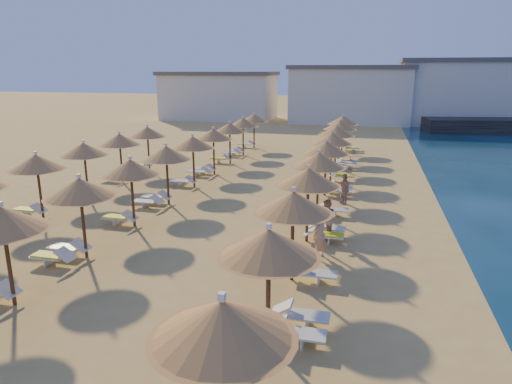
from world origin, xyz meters
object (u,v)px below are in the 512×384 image
(parasol_row_west, at_px, (166,154))
(beachgoer_c, at_px, (344,189))
(parasol_row_east, at_px, (319,161))
(beachgoer_a, at_px, (320,234))
(beachgoer_b, at_px, (326,219))

(parasol_row_west, relative_size, beachgoer_c, 24.43)
(parasol_row_east, distance_m, beachgoer_c, 3.09)
(beachgoer_c, height_order, beachgoer_a, beachgoer_a)
(beachgoer_b, bearing_deg, parasol_row_west, -115.61)
(parasol_row_west, bearing_deg, beachgoer_a, -31.74)
(beachgoer_b, bearing_deg, beachgoer_a, -6.16)
(parasol_row_west, bearing_deg, beachgoer_c, 14.12)
(parasol_row_west, distance_m, beachgoer_a, 9.96)
(parasol_row_west, height_order, beachgoer_c, parasol_row_west)
(parasol_row_west, relative_size, beachgoer_b, 22.96)
(beachgoer_c, relative_size, beachgoer_b, 0.94)
(beachgoer_c, distance_m, beachgoer_a, 7.40)
(parasol_row_west, height_order, beachgoer_a, parasol_row_west)
(parasol_row_east, xyz_separation_m, beachgoer_b, (0.72, -3.17, -1.77))
(beachgoer_b, bearing_deg, beachgoer_c, 170.63)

